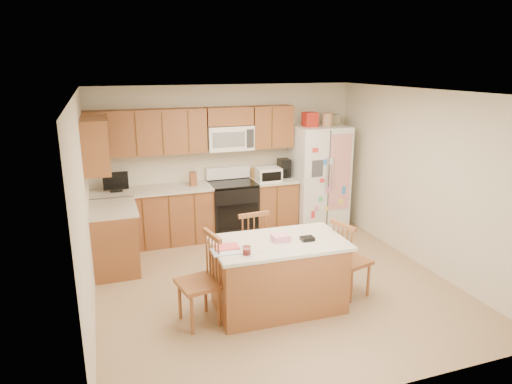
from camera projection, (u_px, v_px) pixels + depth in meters
name	position (u px, v px, depth m)	size (l,w,h in m)	color
ground	(273.00, 283.00, 6.09)	(4.50, 4.50, 0.00)	#8D6549
room_shell	(274.00, 179.00, 5.70)	(4.60, 4.60, 2.52)	beige
cabinetry	(175.00, 190.00, 7.16)	(3.36, 1.56, 2.15)	brown
stove	(232.00, 208.00, 7.72)	(0.76, 0.65, 1.13)	black
refrigerator	(319.00, 176.00, 8.03)	(0.90, 0.79, 2.04)	white
island	(278.00, 274.00, 5.38)	(1.61, 0.95, 0.94)	brown
windsor_chair_left	(201.00, 282.00, 5.05)	(0.50, 0.52, 1.04)	brown
windsor_chair_back	(249.00, 248.00, 6.01)	(0.47, 0.45, 1.02)	brown
windsor_chair_right	(349.00, 260.00, 5.67)	(0.50, 0.52, 0.98)	brown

